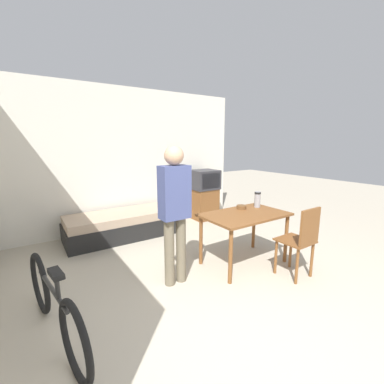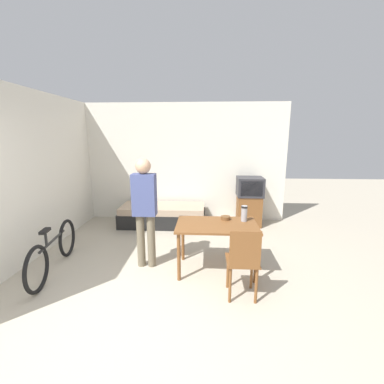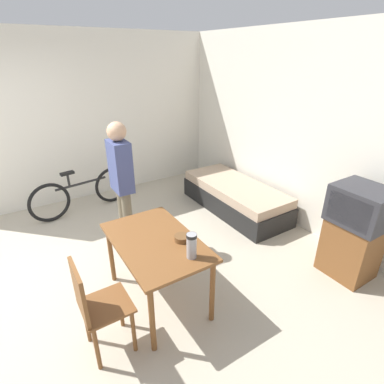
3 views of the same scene
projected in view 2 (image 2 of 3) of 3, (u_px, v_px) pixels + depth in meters
The scene contains 11 objects.
ground_plane at pixel (132, 338), 2.56m from camera, with size 20.00×20.00×0.00m, color #B2A893.
wall_back at pixel (175, 163), 6.00m from camera, with size 5.09×0.06×2.70m.
wall_left at pixel (37, 174), 4.23m from camera, with size 0.06×4.79×2.70m.
daybed at pixel (163, 215), 5.75m from camera, with size 1.89×0.80×0.45m.
tv at pixel (249, 201), 5.67m from camera, with size 0.56×0.49×1.09m.
dining_table at pixel (217, 230), 3.71m from camera, with size 1.17×0.73×0.72m.
wooden_chair at pixel (243, 260), 3.05m from camera, with size 0.39×0.39×0.92m.
bicycle at pixel (54, 251), 3.76m from camera, with size 0.30×1.63×0.72m.
person_standing at pixel (145, 205), 3.77m from camera, with size 0.34×0.22×1.65m.
thermos_flask at pixel (244, 213), 3.79m from camera, with size 0.09×0.09×0.24m.
mate_bowl at pixel (226, 218), 3.89m from camera, with size 0.14×0.14×0.05m.
Camera 2 is at (0.72, -2.15, 1.97)m, focal length 24.00 mm.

